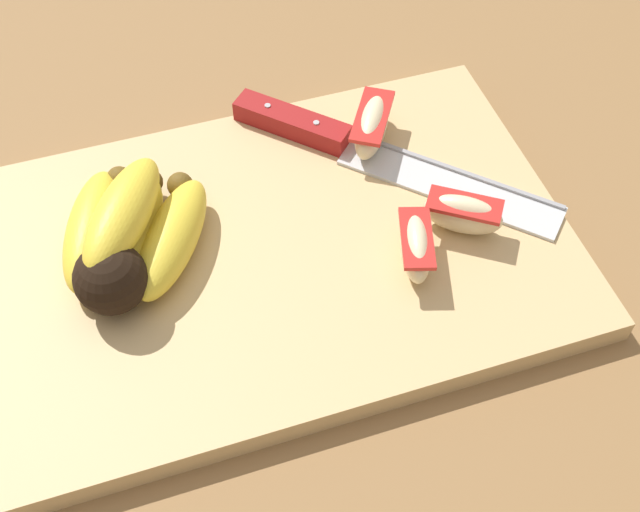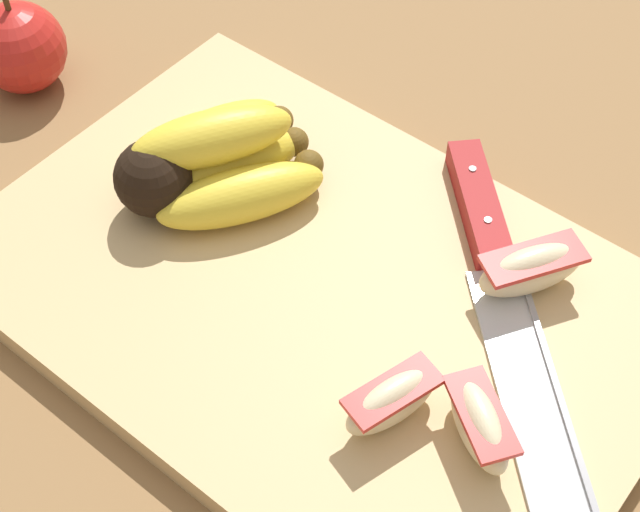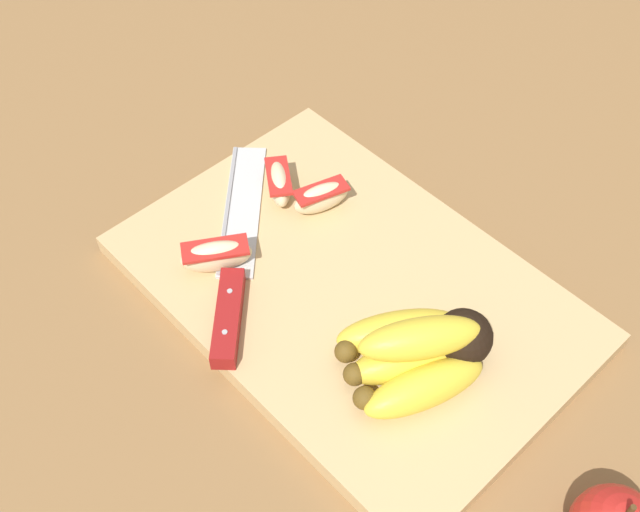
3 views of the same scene
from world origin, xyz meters
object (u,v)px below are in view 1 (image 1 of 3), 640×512
object	(u,v)px
apple_wedge_far	(372,126)
apple_wedge_near	(416,247)
chefs_knife	(345,143)
apple_wedge_middle	(463,214)
banana_bunch	(127,236)

from	to	relation	value
apple_wedge_far	apple_wedge_near	bearing A→B (deg)	84.30
apple_wedge_near	apple_wedge_far	distance (m)	0.13
chefs_knife	apple_wedge_far	bearing A→B (deg)	-177.51
apple_wedge_near	apple_wedge_middle	bearing A→B (deg)	-158.36
banana_bunch	apple_wedge_far	xyz separation A→B (m)	(-0.21, -0.06, -0.01)
apple_wedge_far	apple_wedge_middle	bearing A→B (deg)	106.68
banana_bunch	apple_wedge_near	xyz separation A→B (m)	(-0.19, 0.07, -0.01)
chefs_knife	apple_wedge_near	distance (m)	0.13
banana_bunch	apple_wedge_middle	xyz separation A→B (m)	(-0.24, 0.05, -0.01)
apple_wedge_near	apple_wedge_far	world-z (taller)	apple_wedge_far
banana_bunch	chefs_knife	bearing A→B (deg)	-162.63
banana_bunch	chefs_knife	size ratio (longest dim) A/B	0.64
banana_bunch	apple_wedge_far	distance (m)	0.22
apple_wedge_near	apple_wedge_middle	xyz separation A→B (m)	(-0.04, -0.02, 0.00)
apple_wedge_near	banana_bunch	bearing A→B (deg)	-18.96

